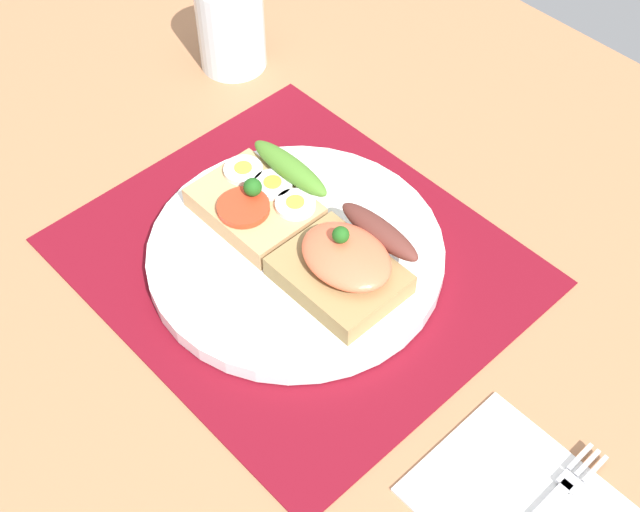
{
  "coord_description": "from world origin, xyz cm",
  "views": [
    {
      "loc": [
        36.63,
        -31.65,
        58.03
      ],
      "look_at": [
        3.0,
        0.0,
        3.33
      ],
      "focal_mm": 49.32,
      "sensor_mm": 36.0,
      "label": 1
    }
  ],
  "objects_px": {
    "plate": "(296,254)",
    "sandwich_salmon": "(348,262)",
    "napkin": "(526,508)",
    "drinking_glass": "(231,25)",
    "sandwich_egg_tomato": "(261,199)"
  },
  "relations": [
    {
      "from": "plate",
      "to": "sandwich_salmon",
      "type": "xyz_separation_m",
      "value": [
        0.05,
        0.01,
        0.03
      ]
    },
    {
      "from": "sandwich_salmon",
      "to": "napkin",
      "type": "height_order",
      "value": "sandwich_salmon"
    },
    {
      "from": "napkin",
      "to": "plate",
      "type": "bearing_deg",
      "value": 172.65
    },
    {
      "from": "plate",
      "to": "drinking_glass",
      "type": "bearing_deg",
      "value": 151.18
    },
    {
      "from": "drinking_glass",
      "to": "sandwich_egg_tomato",
      "type": "bearing_deg",
      "value": -33.48
    },
    {
      "from": "napkin",
      "to": "drinking_glass",
      "type": "relative_size",
      "value": 1.55
    },
    {
      "from": "drinking_glass",
      "to": "plate",
      "type": "bearing_deg",
      "value": -28.82
    },
    {
      "from": "napkin",
      "to": "drinking_glass",
      "type": "bearing_deg",
      "value": 161.8
    },
    {
      "from": "plate",
      "to": "napkin",
      "type": "height_order",
      "value": "plate"
    },
    {
      "from": "drinking_glass",
      "to": "napkin",
      "type": "bearing_deg",
      "value": -18.2
    },
    {
      "from": "napkin",
      "to": "sandwich_egg_tomato",
      "type": "bearing_deg",
      "value": 172.6
    },
    {
      "from": "plate",
      "to": "sandwich_egg_tomato",
      "type": "bearing_deg",
      "value": 172.36
    },
    {
      "from": "plate",
      "to": "sandwich_egg_tomato",
      "type": "xyz_separation_m",
      "value": [
        -0.05,
        0.01,
        0.02
      ]
    },
    {
      "from": "sandwich_egg_tomato",
      "to": "drinking_glass",
      "type": "distance_m",
      "value": 0.24
    },
    {
      "from": "plate",
      "to": "sandwich_egg_tomato",
      "type": "distance_m",
      "value": 0.06
    }
  ]
}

